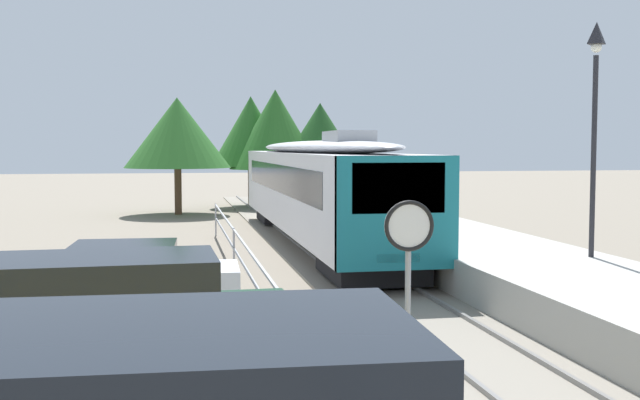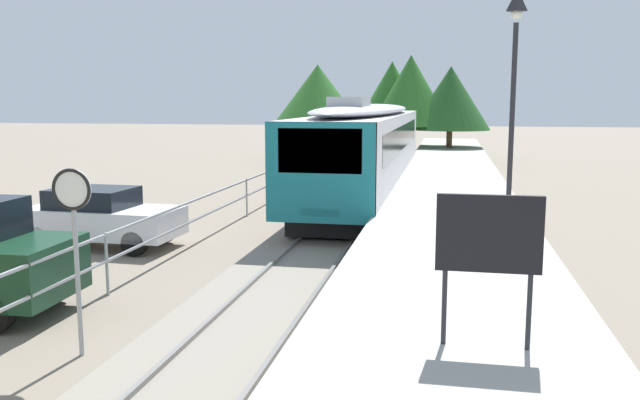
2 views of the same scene
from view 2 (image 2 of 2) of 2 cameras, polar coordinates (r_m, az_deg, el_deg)
ground_plane at (r=22.49m, az=-4.89°, el=-1.02°), size 160.00×160.00×0.00m
track_rails at (r=21.86m, az=2.69°, el=-1.19°), size 3.20×60.00×0.14m
commuter_train at (r=25.95m, az=4.15°, el=5.05°), size 2.82×19.78×3.74m
station_platform at (r=21.57m, az=11.27°, el=-0.36°), size 3.90×60.00×0.90m
platform_lamp_mid_platform at (r=15.82m, az=16.58°, el=11.42°), size 0.34×0.34×5.35m
platform_notice_board at (r=7.75m, az=14.50°, el=-3.32°), size 1.20×0.08×1.80m
speed_limit_sign at (r=10.07m, az=-20.71°, el=-1.25°), size 0.61×0.10×2.81m
carpark_fence at (r=13.32m, az=-18.14°, el=-4.15°), size 0.06×36.06×1.25m
parked_hatchback_white at (r=17.86m, az=-18.58°, el=-1.38°), size 4.07×1.93×1.53m
tree_behind_carpark at (r=43.18m, az=6.28°, el=9.30°), size 4.55×4.55×6.29m
tree_behind_station_far at (r=39.82m, az=-0.20°, el=9.18°), size 5.36×5.36×5.92m
tree_distant_left at (r=42.07m, az=7.90°, el=9.42°), size 5.15×5.15×6.61m
tree_distant_centre at (r=41.66m, az=11.29°, el=8.69°), size 4.96×4.96×5.88m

